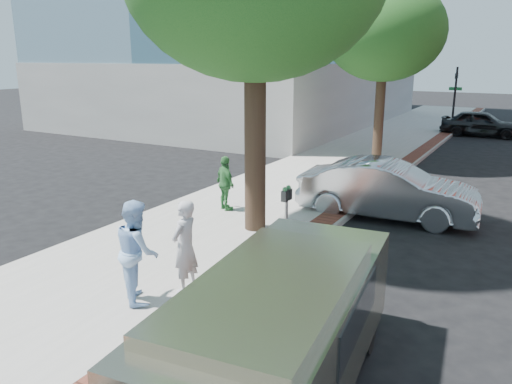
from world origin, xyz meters
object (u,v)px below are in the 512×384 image
Objects in this scene: person_green at (225,183)px; bg_car at (481,123)px; parking_meter at (286,205)px; person_officer at (137,251)px; van at (285,324)px; person_gray at (185,246)px; sedan_silver at (388,190)px.

person_green reaches higher than bg_car.
parking_meter is 3.61m from person_officer.
van is (0.37, -25.41, 0.26)m from bg_car.
person_gray reaches higher than parking_meter.
parking_meter is 3.40m from person_green.
sedan_silver is 17.31m from bg_car.
van is (2.07, -4.22, -0.22)m from parking_meter.
bg_car is 0.84× the size of van.
person_officer reaches higher than bg_car.
parking_meter is at bearing -70.05° from person_officer.
person_green is 0.32× the size of sedan_silver.
person_green is (-1.61, 5.27, -0.14)m from person_officer.
person_gray is 0.95× the size of person_officer.
person_gray is 5.06m from person_green.
person_officer reaches higher than person_green.
person_officer is 3.39m from van.
parking_meter is 4.09m from sedan_silver.
person_green is at bearing 165.99° from bg_car.
person_officer is 5.51m from person_green.
sedan_silver is at bearing 177.49° from bg_car.
person_gray is 0.34× the size of van.
person_officer reaches higher than van.
person_officer is at bearing 172.41° from bg_car.
van reaches higher than person_green.
bg_car is at bearing 171.31° from person_gray.
person_officer is 0.38× the size of sedan_silver.
sedan_silver is at bearing -68.57° from person_officer.
person_gray reaches higher than van.
sedan_silver is (4.02, 2.01, -0.13)m from person_green.
sedan_silver reaches higher than bg_car.
person_officer reaches higher than sedan_silver.
person_officer is 0.43× the size of bg_car.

